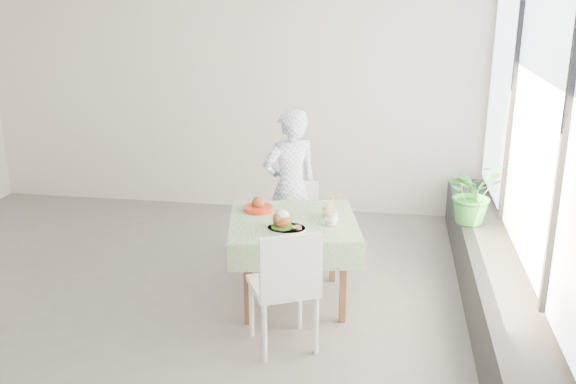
% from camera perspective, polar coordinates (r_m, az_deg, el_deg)
% --- Properties ---
extents(floor, '(6.00, 6.00, 0.00)m').
position_cam_1_polar(floor, '(5.84, -11.10, -8.89)').
color(floor, '#5F5D5A').
rests_on(floor, ground).
extents(wall_back, '(6.00, 0.02, 2.80)m').
position_cam_1_polar(wall_back, '(7.71, -5.31, 8.76)').
color(wall_back, silver).
rests_on(wall_back, ground).
extents(wall_right, '(0.02, 5.00, 2.80)m').
position_cam_1_polar(wall_right, '(5.13, 21.18, 3.22)').
color(wall_right, silver).
rests_on(wall_right, ground).
extents(window_pane, '(0.01, 4.80, 2.18)m').
position_cam_1_polar(window_pane, '(5.07, 21.16, 5.98)').
color(window_pane, '#D1E0F9').
rests_on(window_pane, ground).
extents(window_ledge, '(0.40, 4.80, 0.50)m').
position_cam_1_polar(window_ledge, '(5.47, 17.79, -8.40)').
color(window_ledge, black).
rests_on(window_ledge, ground).
extents(cafe_table, '(1.23, 1.23, 0.74)m').
position_cam_1_polar(cafe_table, '(5.42, 0.44, -5.30)').
color(cafe_table, brown).
rests_on(cafe_table, ground).
extents(chair_far, '(0.41, 0.41, 0.81)m').
position_cam_1_polar(chair_far, '(6.22, 0.56, -4.30)').
color(chair_far, white).
rests_on(chair_far, ground).
extents(chair_near, '(0.61, 0.61, 0.96)m').
position_cam_1_polar(chair_near, '(4.83, -0.40, -10.45)').
color(chair_near, white).
rests_on(chair_near, ground).
extents(diner, '(0.67, 0.62, 1.53)m').
position_cam_1_polar(diner, '(6.13, 0.21, 0.44)').
color(diner, '#8098CE').
rests_on(diner, ground).
extents(main_dish, '(0.32, 0.32, 0.16)m').
position_cam_1_polar(main_dish, '(5.09, -0.35, -2.81)').
color(main_dish, white).
rests_on(main_dish, cafe_table).
extents(juice_cup_orange, '(0.09, 0.09, 0.26)m').
position_cam_1_polar(juice_cup_orange, '(5.37, 3.54, -1.63)').
color(juice_cup_orange, white).
rests_on(juice_cup_orange, cafe_table).
extents(juice_cup_lemonade, '(0.11, 0.11, 0.30)m').
position_cam_1_polar(juice_cup_lemonade, '(5.20, 3.89, -2.20)').
color(juice_cup_lemonade, white).
rests_on(juice_cup_lemonade, cafe_table).
extents(second_dish, '(0.25, 0.25, 0.12)m').
position_cam_1_polar(second_dish, '(5.53, -2.65, -1.33)').
color(second_dish, '#BA2F13').
rests_on(second_dish, cafe_table).
extents(potted_plant, '(0.69, 0.67, 0.58)m').
position_cam_1_polar(potted_plant, '(6.12, 16.09, -0.05)').
color(potted_plant, '#2B8133').
rests_on(potted_plant, window_ledge).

